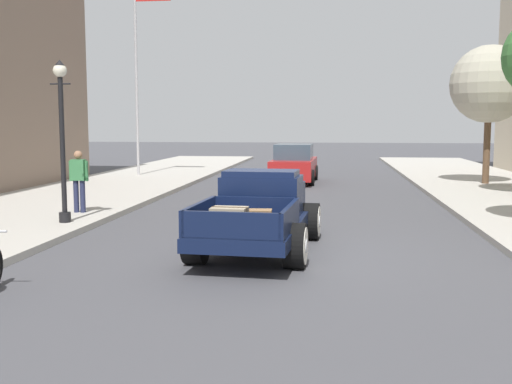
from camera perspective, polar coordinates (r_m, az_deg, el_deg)
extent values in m
plane|color=#47474C|center=(11.91, 1.38, -5.72)|extent=(140.00, 140.00, 0.00)
cube|color=#0F1938|center=(12.01, 0.26, -2.99)|extent=(2.07, 5.00, 0.24)
cube|color=#0F1938|center=(12.28, 0.56, -0.34)|extent=(1.63, 1.20, 0.80)
cube|color=#0F1938|center=(12.18, 0.52, 1.79)|extent=(1.49, 1.03, 0.12)
cube|color=#3D4C5B|center=(12.82, 1.01, 0.67)|extent=(1.33, 0.13, 0.44)
cube|color=#0F1938|center=(13.56, 1.54, -0.29)|extent=(1.41, 1.58, 0.52)
cube|color=silver|center=(14.35, 2.05, 0.00)|extent=(0.69, 0.14, 0.47)
cube|color=#0F1938|center=(10.63, -1.13, -3.46)|extent=(1.82, 2.20, 0.04)
cube|color=#0F1938|center=(10.79, -5.35, -2.16)|extent=(0.22, 2.10, 0.44)
cube|color=#0F1938|center=(10.46, 3.21, -2.41)|extent=(0.22, 2.10, 0.44)
cube|color=#0F1938|center=(9.62, -2.39, -3.19)|extent=(1.62, 0.18, 0.44)
cube|color=#0F1938|center=(11.57, -0.10, -1.55)|extent=(1.62, 0.18, 0.44)
cylinder|color=black|center=(13.52, -2.44, -2.54)|extent=(0.41, 0.82, 0.80)
cylinder|color=silver|center=(13.56, -3.20, -2.52)|extent=(0.05, 0.66, 0.66)
cylinder|color=silver|center=(13.56, -3.24, -2.51)|extent=(0.04, 0.24, 0.24)
cylinder|color=black|center=(13.22, 5.16, -2.76)|extent=(0.41, 0.82, 0.80)
cylinder|color=silver|center=(13.21, 5.96, -2.78)|extent=(0.05, 0.66, 0.66)
cylinder|color=silver|center=(13.21, 6.01, -2.78)|extent=(0.04, 0.24, 0.24)
cylinder|color=black|center=(10.95, -5.69, -4.69)|extent=(0.41, 0.82, 0.80)
cylinder|color=silver|center=(11.00, -6.61, -4.65)|extent=(0.05, 0.66, 0.66)
cylinder|color=silver|center=(11.01, -6.66, -4.65)|extent=(0.04, 0.24, 0.24)
cylinder|color=black|center=(10.59, 3.71, -5.06)|extent=(0.41, 0.82, 0.80)
cylinder|color=silver|center=(10.57, 4.70, -5.09)|extent=(0.05, 0.66, 0.66)
cylinder|color=silver|center=(10.57, 4.76, -5.09)|extent=(0.04, 0.24, 0.24)
cube|color=gray|center=(10.30, -2.52, -2.55)|extent=(0.63, 0.48, 0.40)
cube|color=#3D2D1E|center=(10.30, -2.52, -2.55)|extent=(0.62, 0.09, 0.42)
cube|color=olive|center=(10.85, 0.33, -2.40)|extent=(0.46, 0.34, 0.28)
cube|color=#AD1E1E|center=(26.03, 3.61, 2.24)|extent=(1.85, 4.35, 0.80)
cube|color=#384C5B|center=(25.83, 3.59, 3.81)|extent=(1.58, 2.05, 0.64)
cylinder|color=black|center=(27.41, 2.13, 1.87)|extent=(0.24, 0.67, 0.66)
cylinder|color=black|center=(27.27, 5.58, 1.82)|extent=(0.24, 0.67, 0.66)
cylinder|color=black|center=(24.86, 1.43, 1.41)|extent=(0.24, 0.67, 0.66)
cylinder|color=black|center=(24.70, 5.23, 1.35)|extent=(0.24, 0.67, 0.66)
cylinder|color=#232847|center=(16.87, -16.55, -0.39)|extent=(0.14, 0.14, 0.86)
cylinder|color=#232847|center=(16.80, -15.99, -0.40)|extent=(0.14, 0.14, 0.86)
cube|color=#387A47|center=(16.77, -16.34, 2.01)|extent=(0.36, 0.22, 0.56)
cylinder|color=#387A47|center=(16.86, -17.03, 1.92)|extent=(0.09, 0.09, 0.54)
cylinder|color=#387A47|center=(16.69, -15.65, 1.92)|extent=(0.09, 0.09, 0.54)
sphere|color=#9E7051|center=(16.75, -16.39, 3.38)|extent=(0.22, 0.22, 0.22)
cylinder|color=black|center=(15.30, -17.52, -2.28)|extent=(0.28, 0.28, 0.24)
cylinder|color=black|center=(15.14, -17.74, 4.17)|extent=(0.12, 0.12, 3.20)
cylinder|color=black|center=(15.16, -17.93, 9.65)|extent=(0.50, 0.04, 0.04)
sphere|color=silver|center=(15.18, -17.97, 10.82)|extent=(0.32, 0.32, 0.32)
cone|color=black|center=(15.20, -17.99, 11.50)|extent=(0.24, 0.24, 0.14)
cylinder|color=#B2B2B7|center=(28.75, -11.18, 10.59)|extent=(0.12, 0.12, 9.00)
cylinder|color=brown|center=(25.66, 20.87, 3.84)|extent=(0.26, 0.26, 2.77)
sphere|color=#ADA893|center=(25.68, 21.10, 9.46)|extent=(3.03, 3.03, 3.03)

